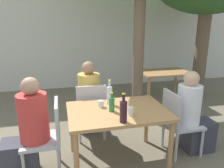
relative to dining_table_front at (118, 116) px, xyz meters
name	(u,v)px	position (x,y,z in m)	size (l,w,h in m)	color
ground_plane	(117,161)	(0.00, 0.00, -0.64)	(30.00, 30.00, 0.00)	#706651
cafe_building_wall	(83,37)	(0.00, 3.64, 0.76)	(10.00, 0.08, 2.80)	silver
dining_table_front	(118,116)	(0.00, 0.00, 0.00)	(1.23, 0.87, 0.73)	#B27F4C
dining_table_back	(164,76)	(1.57, 1.89, -0.02)	(1.09, 0.75, 0.73)	#B27F4C
patio_chair_0	(48,134)	(-0.85, 0.00, -0.13)	(0.44, 0.44, 0.90)	#B2B2B7
patio_chair_1	(178,119)	(0.85, 0.00, -0.13)	(0.44, 0.44, 0.90)	#B2B2B7
patio_chair_2	(91,108)	(-0.25, 0.67, -0.13)	(0.44, 0.44, 0.90)	#B2B2B7
person_seated_0	(27,134)	(-1.08, 0.00, -0.11)	(0.57, 0.33, 1.21)	#383842
person_seated_1	(193,117)	(1.08, 0.00, -0.12)	(0.56, 0.32, 1.17)	#383842
person_seated_2	(89,101)	(-0.25, 0.90, -0.10)	(0.34, 0.57, 1.21)	#383842
green_bottle_0	(112,104)	(-0.08, -0.03, 0.18)	(0.07, 0.07, 0.24)	#287A38
wine_bottle_1	(123,111)	(-0.03, -0.35, 0.22)	(0.08, 0.08, 0.33)	#331923
water_bottle_2	(109,95)	(-0.05, 0.22, 0.22)	(0.07, 0.07, 0.33)	silver
drinking_glass_0	(101,104)	(-0.18, 0.15, 0.13)	(0.07, 0.07, 0.08)	silver
drinking_glass_1	(131,111)	(0.11, -0.19, 0.14)	(0.07, 0.07, 0.10)	white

